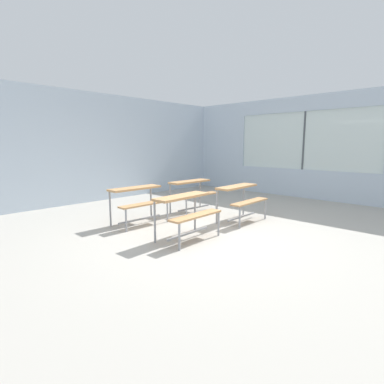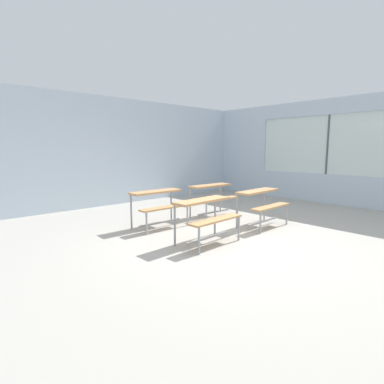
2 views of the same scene
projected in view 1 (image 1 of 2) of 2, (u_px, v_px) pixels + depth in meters
ground at (205, 238)px, 5.22m from camera, size 10.00×9.00×0.05m
wall_back at (80, 148)px, 8.05m from camera, size 10.00×0.12×3.00m
wall_right at (325, 150)px, 8.47m from camera, size 0.12×9.00×3.00m
desk_bench_r0c0 at (187, 206)px, 5.03m from camera, size 1.12×0.63×0.74m
desk_bench_r0c1 at (241, 195)px, 6.21m from camera, size 1.12×0.62×0.74m
desk_bench_r1c0 at (138, 196)px, 5.99m from camera, size 1.11×0.61×0.74m
desk_bench_r1c1 at (193, 189)px, 7.07m from camera, size 1.12×0.63×0.74m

